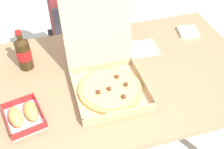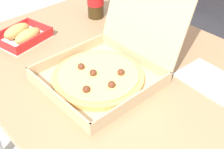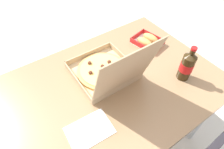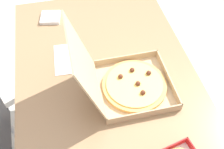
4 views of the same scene
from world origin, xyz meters
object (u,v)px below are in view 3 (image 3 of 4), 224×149
Objects in this scene: pizza_box_open at (106,71)px; bread_side_box at (148,41)px; paper_menu at (89,130)px; cola_bottle at (187,66)px.

bread_side_box is at bearing -167.23° from pizza_box_open.
pizza_box_open is 0.35m from paper_menu.
cola_bottle is 1.07× the size of paper_menu.
pizza_box_open is 2.10× the size of paper_menu.
pizza_box_open is at bearing -34.99° from cola_bottle.
cola_bottle reaches higher than bread_side_box.
bread_side_box is (-0.40, -0.09, -0.02)m from pizza_box_open.
pizza_box_open reaches higher than cola_bottle.
cola_bottle is at bearing 84.35° from bread_side_box.
bread_side_box is 0.73m from paper_menu.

